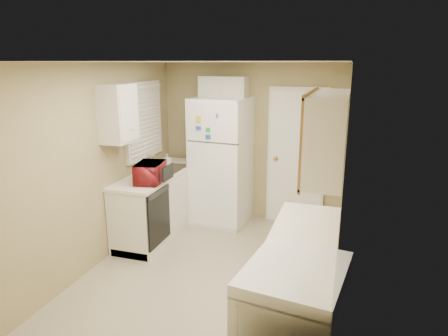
% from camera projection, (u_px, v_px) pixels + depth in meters
% --- Properties ---
extents(floor, '(3.80, 3.80, 0.00)m').
position_uv_depth(floor, '(211.00, 273.00, 4.69)').
color(floor, '#BDB397').
rests_on(floor, ground).
extents(ceiling, '(3.80, 3.80, 0.00)m').
position_uv_depth(ceiling, '(209.00, 62.00, 4.08)').
color(ceiling, white).
rests_on(ceiling, floor).
extents(wall_left, '(3.80, 3.80, 0.00)m').
position_uv_depth(wall_left, '(101.00, 165.00, 4.79)').
color(wall_left, tan).
rests_on(wall_left, floor).
extents(wall_right, '(3.80, 3.80, 0.00)m').
position_uv_depth(wall_right, '(343.00, 186.00, 3.98)').
color(wall_right, tan).
rests_on(wall_right, floor).
extents(wall_back, '(2.80, 2.80, 0.00)m').
position_uv_depth(wall_back, '(251.00, 143.00, 6.14)').
color(wall_back, tan).
rests_on(wall_back, floor).
extents(wall_front, '(2.80, 2.80, 0.00)m').
position_uv_depth(wall_front, '(115.00, 249.00, 2.63)').
color(wall_front, tan).
rests_on(wall_front, floor).
extents(left_counter, '(0.60, 1.80, 0.90)m').
position_uv_depth(left_counter, '(159.00, 202.00, 5.73)').
color(left_counter, silver).
rests_on(left_counter, floor).
extents(dishwasher, '(0.03, 0.58, 0.72)m').
position_uv_depth(dishwasher, '(159.00, 217.00, 5.08)').
color(dishwasher, black).
rests_on(dishwasher, floor).
extents(sink, '(0.54, 0.74, 0.16)m').
position_uv_depth(sink, '(163.00, 172.00, 5.76)').
color(sink, gray).
rests_on(sink, left_counter).
extents(microwave, '(0.51, 0.34, 0.31)m').
position_uv_depth(microwave, '(150.00, 171.00, 5.10)').
color(microwave, maroon).
rests_on(microwave, left_counter).
extents(soap_bottle, '(0.10, 0.10, 0.17)m').
position_uv_depth(soap_bottle, '(167.00, 159.00, 5.98)').
color(soap_bottle, silver).
rests_on(soap_bottle, left_counter).
extents(window_blinds, '(0.10, 0.98, 1.08)m').
position_uv_depth(window_blinds, '(144.00, 121.00, 5.65)').
color(window_blinds, silver).
rests_on(window_blinds, wall_left).
extents(upper_cabinet_left, '(0.30, 0.45, 0.70)m').
position_uv_depth(upper_cabinet_left, '(118.00, 114.00, 4.80)').
color(upper_cabinet_left, silver).
rests_on(upper_cabinet_left, wall_left).
extents(refrigerator, '(0.85, 0.83, 1.90)m').
position_uv_depth(refrigerator, '(221.00, 161.00, 6.03)').
color(refrigerator, white).
rests_on(refrigerator, floor).
extents(cabinet_over_fridge, '(0.70, 0.30, 0.40)m').
position_uv_depth(cabinet_over_fridge, '(224.00, 90.00, 5.91)').
color(cabinet_over_fridge, silver).
rests_on(cabinet_over_fridge, wall_back).
extents(interior_door, '(0.86, 0.06, 2.08)m').
position_uv_depth(interior_door, '(296.00, 158.00, 5.94)').
color(interior_door, white).
rests_on(interior_door, floor).
extents(right_counter, '(0.60, 2.00, 0.90)m').
position_uv_depth(right_counter, '(298.00, 290.00, 3.52)').
color(right_counter, silver).
rests_on(right_counter, floor).
extents(stove, '(0.78, 0.91, 1.01)m').
position_uv_depth(stove, '(292.00, 328.00, 2.93)').
color(stove, white).
rests_on(stove, floor).
extents(upper_cabinet_right, '(0.30, 1.20, 0.70)m').
position_uv_depth(upper_cabinet_right, '(328.00, 134.00, 3.41)').
color(upper_cabinet_right, silver).
rests_on(upper_cabinet_right, wall_right).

